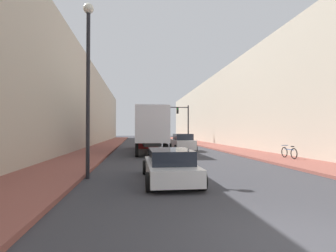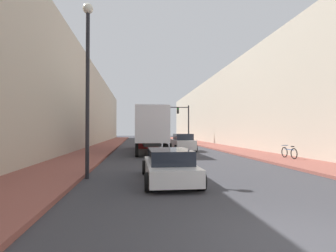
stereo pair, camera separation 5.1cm
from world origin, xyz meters
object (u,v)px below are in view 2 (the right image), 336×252
at_px(suv_car, 183,143).
at_px(sedan_car, 169,166).
at_px(semi_truck, 149,128).
at_px(traffic_signal_gantry, 176,116).
at_px(parked_bicycle, 289,153).
at_px(street_lamp, 88,67).

bearing_deg(suv_car, sedan_car, -102.11).
xyz_separation_m(semi_truck, suv_car, (3.40, 0.43, -1.41)).
xyz_separation_m(traffic_signal_gantry, parked_bicycle, (4.18, -22.72, -3.69)).
height_order(sedan_car, suv_car, suv_car).
bearing_deg(semi_truck, parked_bicycle, -44.10).
height_order(semi_truck, suv_car, semi_truck).
xyz_separation_m(semi_truck, traffic_signal_gantry, (4.86, 13.96, 2.00)).
relative_size(sedan_car, parked_bicycle, 2.63).
distance_m(sedan_car, traffic_signal_gantry, 29.48).
relative_size(traffic_signal_gantry, parked_bicycle, 3.68).
distance_m(traffic_signal_gantry, parked_bicycle, 23.39).
distance_m(sedan_car, parked_bicycle, 10.84).
distance_m(semi_truck, parked_bicycle, 12.69).
relative_size(suv_car, traffic_signal_gantry, 0.71).
bearing_deg(suv_car, parked_bicycle, -58.46).
relative_size(suv_car, parked_bicycle, 2.62).
xyz_separation_m(suv_car, traffic_signal_gantry, (1.46, 13.53, 3.41)).
bearing_deg(street_lamp, semi_truck, 77.05).
height_order(semi_truck, parked_bicycle, semi_truck).
xyz_separation_m(sedan_car, street_lamp, (-3.32, 0.92, 4.07)).
bearing_deg(parked_bicycle, street_lamp, -156.86).
distance_m(semi_truck, traffic_signal_gantry, 14.92).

